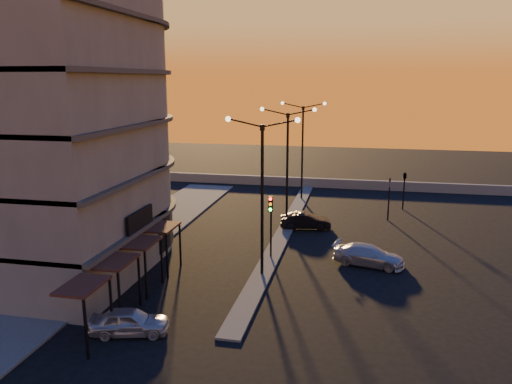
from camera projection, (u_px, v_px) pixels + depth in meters
The scene contains 14 objects.
ground at pixel (262, 275), 30.14m from camera, with size 120.00×120.00×0.00m, color black.
sidewalk_west at pixel (131, 242), 36.05m from camera, with size 5.00×40.00×0.12m, color #4D4D4A.
median at pixel (286, 227), 39.67m from camera, with size 1.20×36.00×0.12m, color #4D4D4A.
parapet at pixel (326, 183), 54.44m from camera, with size 44.00×0.50×1.00m, color slate.
building at pixel (37, 73), 30.35m from camera, with size 14.35×17.08×25.00m.
streetlamp_near at pixel (262, 185), 28.90m from camera, with size 4.32×0.32×9.51m.
streetlamp_mid at pixel (287, 159), 38.45m from camera, with size 4.32×0.32×9.51m.
streetlamp_far at pixel (303, 143), 47.99m from camera, with size 4.32×0.32×9.51m.
traffic_light_main at pixel (271, 217), 32.24m from camera, with size 0.28×0.44×4.25m.
signal_east_a at pixel (389, 198), 41.46m from camera, with size 0.13×0.16×3.60m.
signal_east_b at pixel (405, 176), 44.72m from camera, with size 0.42×1.99×3.60m.
car_hatchback at pixel (130, 322), 23.05m from camera, with size 1.46×3.63×1.24m, color #B6B9BE.
car_sedan at pixel (306, 221), 39.34m from camera, with size 1.38×3.95×1.30m, color black.
car_wagon at pixel (369, 255), 31.66m from camera, with size 1.82×4.48×1.30m, color #B4B7BC.
Camera 1 is at (5.48, -27.75, 11.56)m, focal length 35.00 mm.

